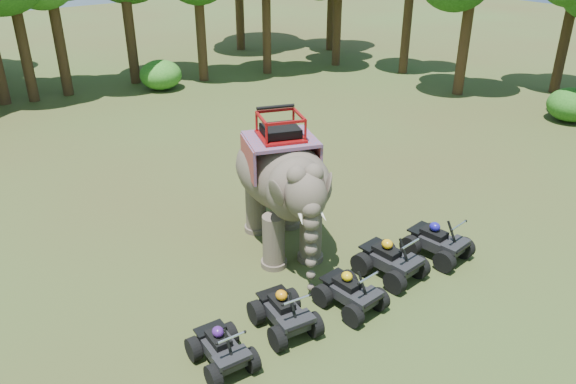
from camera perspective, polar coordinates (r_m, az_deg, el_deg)
name	(u,v)px	position (r m, az deg, el deg)	size (l,w,h in m)	color
ground	(313,267)	(16.08, 2.61, -7.60)	(110.00, 110.00, 0.00)	#47381E
elephant	(282,182)	(16.12, -0.63, 1.03)	(2.18, 4.95, 4.16)	#4D4038
atv_0	(221,344)	(12.75, -6.79, -15.07)	(1.13, 1.55, 1.15)	black
atv_1	(285,307)	(13.56, -0.36, -11.65)	(1.22, 1.67, 1.24)	black
atv_2	(351,287)	(14.32, 6.39, -9.60)	(1.19, 1.63, 1.21)	black
atv_3	(391,255)	(15.62, 10.42, -6.32)	(1.29, 1.77, 1.31)	black
atv_4	(438,237)	(16.76, 15.03, -4.43)	(1.28, 1.75, 1.30)	black
tree_0	(54,12)	(33.07, -22.65, 16.50)	(6.18, 6.18, 8.83)	#195114
tree_1	(126,2)	(34.39, -16.11, 18.06)	(6.44, 6.44, 9.20)	#195114
tree_2	(199,7)	(34.17, -9.01, 18.10)	(5.97, 5.97, 8.53)	#195114
tree_3	(266,11)	(35.57, -2.21, 17.93)	(5.31, 5.31, 7.59)	#195114
tree_4	(338,3)	(37.80, 5.09, 18.62)	(5.56, 5.56, 7.94)	#195114
tree_5	(409,6)	(36.32, 12.15, 17.99)	(5.68, 5.68, 8.11)	#195114
tree_6	(469,10)	(32.30, 17.89, 17.20)	(6.32, 6.32, 9.03)	#195114
tree_7	(570,17)	(34.71, 26.70, 15.62)	(5.76, 5.76, 8.22)	#195114
tree_38	(18,21)	(32.61, -25.72, 15.38)	(5.83, 5.83, 8.33)	#195114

